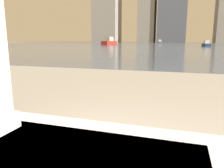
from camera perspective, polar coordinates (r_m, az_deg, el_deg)
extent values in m
cube|color=slate|center=(61.96, 17.38, 9.88)|extent=(180.00, 110.00, 0.01)
cube|color=#4C4C51|center=(79.10, 12.38, 10.54)|extent=(1.40, 3.59, 0.62)
cube|color=silver|center=(79.10, 12.41, 11.02)|extent=(0.95, 1.37, 0.71)
cube|color=maroon|center=(52.40, -0.73, 10.69)|extent=(2.57, 5.09, 0.85)
cube|color=#B2A893|center=(52.40, -0.73, 11.69)|extent=(1.54, 2.02, 0.97)
cube|color=navy|center=(39.61, 23.41, 9.33)|extent=(1.29, 2.82, 0.48)
cube|color=silver|center=(39.60, 23.47, 10.06)|extent=(0.81, 1.10, 0.55)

